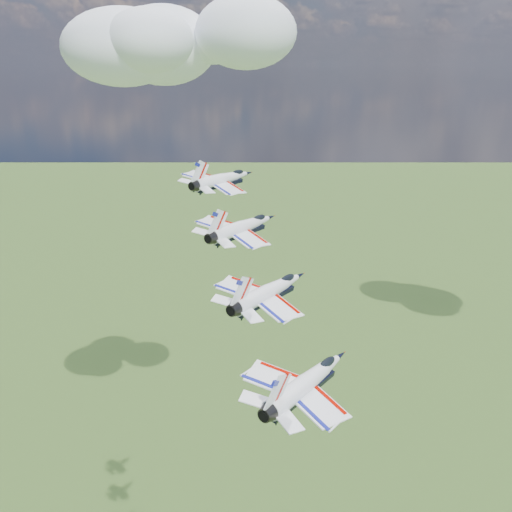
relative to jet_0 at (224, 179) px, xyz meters
The scene contains 5 objects.
cloud_left 81.30m from the jet_0, 132.87° to the left, with size 46.34×36.41×18.20m, color white.
jet_0 is the anchor object (origin of this frame).
jet_1 13.34m from the jet_0, 43.85° to the right, with size 9.51×14.09×4.21m, color silver, non-canonical shape.
jet_2 26.68m from the jet_0, 43.85° to the right, with size 9.51×14.09×4.21m, color silver, non-canonical shape.
jet_3 40.02m from the jet_0, 43.85° to the right, with size 9.51×14.09×4.21m, color white, non-canonical shape.
Camera 1 is at (12.36, -51.87, 162.99)m, focal length 40.00 mm.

